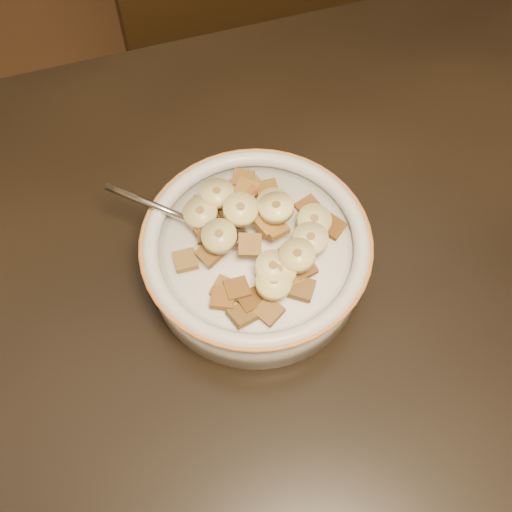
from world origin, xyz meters
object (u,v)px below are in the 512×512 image
object	(u,v)px
cereal_bowl	(256,259)
chair	(292,133)
spoon	(223,233)
table	(314,385)

from	to	relation	value
cereal_bowl	chair	bearing A→B (deg)	63.59
cereal_bowl	spoon	world-z (taller)	spoon
table	cereal_bowl	world-z (taller)	cereal_bowl
table	chair	xyz separation A→B (m)	(0.16, 0.47, -0.23)
chair	spoon	size ratio (longest dim) A/B	20.62
cereal_bowl	spoon	bearing A→B (deg)	142.29
spoon	chair	bearing A→B (deg)	-173.34
chair	cereal_bowl	bearing A→B (deg)	-120.36
table	cereal_bowl	size ratio (longest dim) A/B	6.99
chair	cereal_bowl	size ratio (longest dim) A/B	4.95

